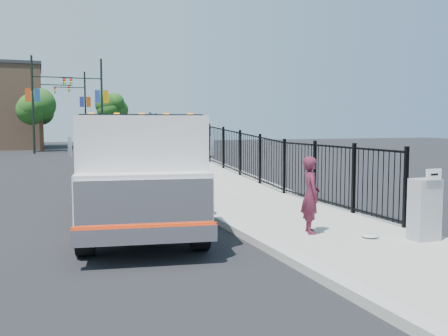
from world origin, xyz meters
name	(u,v)px	position (x,y,z in m)	size (l,w,h in m)	color
ground	(227,227)	(0.00, 0.00, 0.00)	(120.00, 120.00, 0.00)	black
sidewalk	(343,236)	(1.93, -2.00, 0.06)	(3.55, 12.00, 0.12)	#9E998E
curb	(262,242)	(0.00, -2.00, 0.08)	(0.30, 12.00, 0.16)	#ADAAA3
ramp	(162,168)	(2.12, 16.00, 0.00)	(3.95, 24.00, 1.70)	#9E998E
iron_fence	(209,156)	(3.55, 12.00, 0.90)	(0.10, 28.00, 1.80)	black
truck	(139,164)	(-1.94, 0.99, 1.51)	(3.66, 8.11, 2.68)	black
worker	(311,195)	(1.26, -1.73, 0.95)	(0.60, 0.40, 1.66)	#4E1828
utility_cabinet	(424,209)	(3.10, -3.10, 0.75)	(0.55, 0.40, 1.25)	gray
arrow_sign	(434,174)	(3.10, -3.32, 1.48)	(0.35, 0.04, 0.22)	white
debris	(370,236)	(2.19, -2.57, 0.16)	(0.35, 0.35, 0.09)	silver
light_pole_0	(37,100)	(-4.39, 32.81, 4.36)	(3.77, 0.22, 8.00)	black
light_pole_1	(98,102)	(0.55, 33.09, 4.36)	(3.78, 0.22, 8.00)	black
light_pole_2	(40,104)	(-4.10, 41.51, 4.36)	(3.77, 0.22, 8.00)	black
light_pole_3	(82,106)	(0.11, 44.57, 4.36)	(3.77, 0.22, 8.00)	black
tree_0	(41,107)	(-4.08, 35.96, 3.96)	(2.91, 2.91, 5.45)	#382314
tree_1	(109,109)	(2.23, 39.40, 3.91)	(2.17, 2.17, 5.08)	#382314
tree_2	(37,110)	(-4.44, 46.77, 3.97)	(3.11, 3.11, 5.55)	#382314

